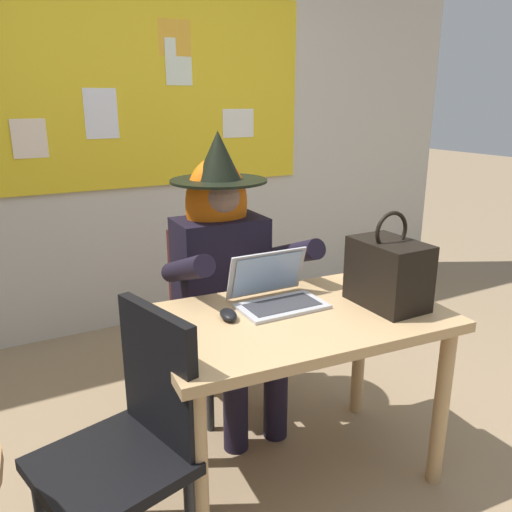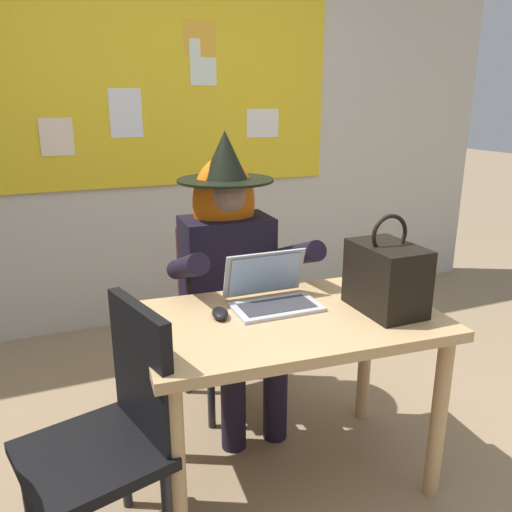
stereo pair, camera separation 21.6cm
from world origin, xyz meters
name	(u,v)px [view 1 (the left image)]	position (x,y,z in m)	size (l,w,h in m)	color
ground_plane	(292,495)	(0.00, 0.00, 0.00)	(24.00, 24.00, 0.00)	#937A5B
wall_back_bulletin	(130,101)	(0.00, 1.96, 1.49)	(5.28, 2.04, 2.95)	beige
desk_main	(298,340)	(0.08, 0.11, 0.61)	(1.16, 0.75, 0.72)	tan
chair_at_desk	(215,307)	(0.05, 0.81, 0.50)	(0.45, 0.45, 0.90)	#4C1E19
person_costumed	(225,261)	(0.05, 0.68, 0.78)	(0.60, 0.69, 1.36)	black
laptop	(276,293)	(0.06, 0.24, 0.76)	(0.34, 0.26, 0.20)	#B7B7BC
computer_mouse	(228,315)	(-0.17, 0.20, 0.73)	(0.06, 0.10, 0.03)	black
handbag	(388,272)	(0.44, 0.02, 0.85)	(0.20, 0.30, 0.38)	black
chair_spare_by_window	(132,434)	(-0.60, 0.01, 0.49)	(0.51, 0.51, 0.88)	black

